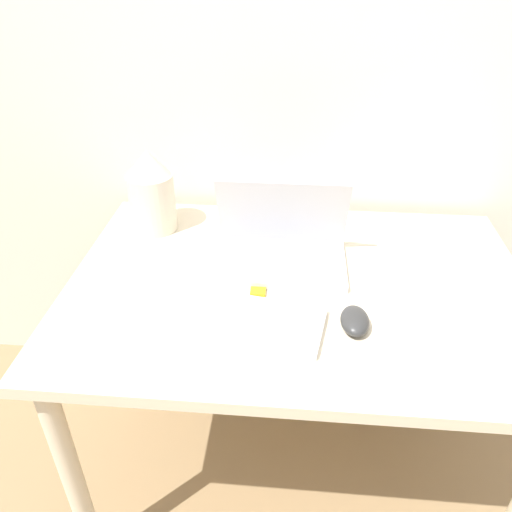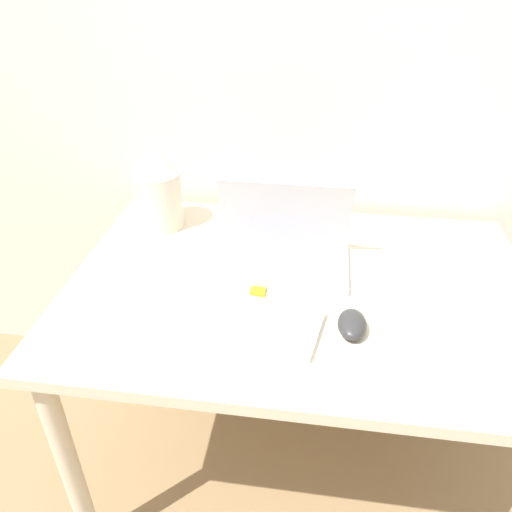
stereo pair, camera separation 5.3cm
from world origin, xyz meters
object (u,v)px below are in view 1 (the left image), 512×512
Objects in this scene: vase at (151,192)px; mp3_player at (259,288)px; keyboard at (228,317)px; laptop at (281,245)px; mouse at (355,321)px.

vase reaches higher than mp3_player.
vase is at bearing 124.18° from keyboard.
vase is at bearing 159.00° from laptop.
keyboard is (-0.10, -0.25, -0.04)m from laptop.
keyboard is 0.28m from mouse.
mouse is 1.58× the size of mp3_player.
vase reaches higher than keyboard.
vase is (-0.37, 0.14, 0.07)m from laptop.
keyboard is at bearing -55.82° from vase.
keyboard is 4.49× the size of mouse.
mouse reaches higher than keyboard.
keyboard is at bearing -116.06° from mp3_player.
mp3_player is at bearing 151.48° from mouse.
laptop is 0.28m from keyboard.
mouse is at bearing -28.52° from mp3_player.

